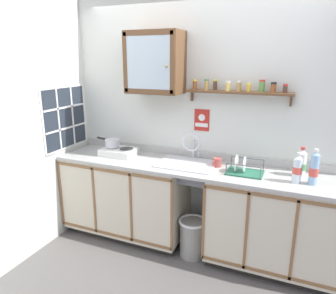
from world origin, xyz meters
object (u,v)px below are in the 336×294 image
object	(u,v)px
dish_rack	(243,170)
wall_cabinet	(155,63)
mug	(217,162)
sink	(187,167)
hot_plate_stove	(119,152)
saucepan	(112,143)
warning_sign	(202,120)
bottle_water_blue_1	(314,169)
trash_bin	(193,237)
bottle_opaque_white_2	(301,163)
bottle_water_clear_0	(297,169)

from	to	relation	value
dish_rack	wall_cabinet	bearing A→B (deg)	171.78
mug	sink	bearing A→B (deg)	-173.95
hot_plate_stove	saucepan	xyz separation A→B (m)	(-0.09, 0.02, 0.09)
mug	warning_sign	xyz separation A→B (m)	(-0.23, 0.21, 0.37)
sink	bottle_water_blue_1	xyz separation A→B (m)	(1.16, -0.10, 0.17)
hot_plate_stove	trash_bin	size ratio (longest dim) A/B	0.93
saucepan	bottle_opaque_white_2	xyz separation A→B (m)	(1.94, 0.08, -0.01)
hot_plate_stove	bottle_water_blue_1	bearing A→B (deg)	-2.18
wall_cabinet	bottle_opaque_white_2	bearing A→B (deg)	-0.42
bottle_opaque_white_2	mug	xyz separation A→B (m)	(-0.76, -0.05, -0.07)
saucepan	mug	xyz separation A→B (m)	(1.18, 0.03, -0.09)
saucepan	bottle_water_clear_0	bearing A→B (deg)	-3.27
bottle_opaque_white_2	dish_rack	bearing A→B (deg)	-165.18
trash_bin	mug	bearing A→B (deg)	47.27
sink	wall_cabinet	bearing A→B (deg)	167.24
saucepan	bottle_opaque_white_2	bearing A→B (deg)	2.34
warning_sign	trash_bin	world-z (taller)	warning_sign
mug	bottle_opaque_white_2	bearing A→B (deg)	3.47
bottle_opaque_white_2	trash_bin	distance (m)	1.28
mug	wall_cabinet	distance (m)	1.17
trash_bin	sink	bearing A→B (deg)	129.07
wall_cabinet	bottle_water_clear_0	bearing A→B (deg)	-8.00
sink	wall_cabinet	size ratio (longest dim) A/B	0.94
bottle_opaque_white_2	wall_cabinet	distance (m)	1.69
saucepan	dish_rack	world-z (taller)	saucepan
bottle_water_blue_1	bottle_water_clear_0	bearing A→B (deg)	-173.65
mug	trash_bin	size ratio (longest dim) A/B	0.30
wall_cabinet	saucepan	bearing A→B (deg)	-169.69
bottle_water_clear_0	trash_bin	xyz separation A→B (m)	(-0.90, -0.04, -0.84)
hot_plate_stove	bottle_water_clear_0	xyz separation A→B (m)	(1.82, -0.09, 0.08)
saucepan	bottle_water_clear_0	size ratio (longest dim) A/B	1.18
hot_plate_stove	mug	xyz separation A→B (m)	(1.09, 0.05, 0.00)
saucepan	warning_sign	distance (m)	1.02
bottle_water_blue_1	warning_sign	xyz separation A→B (m)	(-1.09, 0.34, 0.27)
bottle_opaque_white_2	hot_plate_stove	bearing A→B (deg)	-176.89
sink	bottle_water_clear_0	bearing A→B (deg)	-6.16
dish_rack	wall_cabinet	world-z (taller)	wall_cabinet
trash_bin	wall_cabinet	bearing A→B (deg)	154.71
bottle_water_blue_1	trash_bin	size ratio (longest dim) A/B	0.78
trash_bin	bottle_water_clear_0	bearing A→B (deg)	2.82
mug	trash_bin	bearing A→B (deg)	-132.73
mug	wall_cabinet	world-z (taller)	wall_cabinet
warning_sign	trash_bin	bearing A→B (deg)	-81.60
hot_plate_stove	dish_rack	distance (m)	1.36
hot_plate_stove	bottle_water_clear_0	size ratio (longest dim) A/B	1.38
hot_plate_stove	warning_sign	bearing A→B (deg)	17.26
dish_rack	bottle_water_clear_0	bearing A→B (deg)	-7.53
sink	wall_cabinet	world-z (taller)	wall_cabinet
saucepan	bottle_water_blue_1	size ratio (longest dim) A/B	1.02
wall_cabinet	warning_sign	world-z (taller)	wall_cabinet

